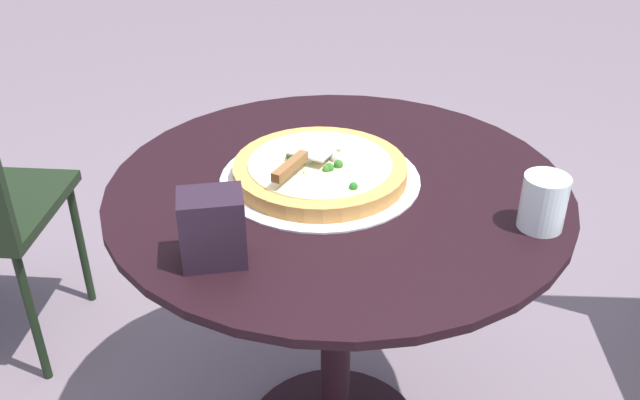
# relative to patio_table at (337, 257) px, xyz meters

# --- Properties ---
(patio_table) EXTENTS (0.92, 0.92, 0.74)m
(patio_table) POSITION_rel_patio_table_xyz_m (0.00, 0.00, 0.00)
(patio_table) COLOR black
(patio_table) RESTS_ON ground
(pizza_on_tray) EXTENTS (0.40, 0.40, 0.06)m
(pizza_on_tray) POSITION_rel_patio_table_xyz_m (-0.02, 0.04, 0.20)
(pizza_on_tray) COLOR silver
(pizza_on_tray) RESTS_ON patio_table
(pizza_server) EXTENTS (0.21, 0.14, 0.02)m
(pizza_server) POSITION_rel_patio_table_xyz_m (-0.06, 0.04, 0.24)
(pizza_server) COLOR silver
(pizza_server) RESTS_ON pizza_on_tray
(drinking_cup) EXTENTS (0.08, 0.08, 0.10)m
(drinking_cup) POSITION_rel_patio_table_xyz_m (0.20, -0.34, 0.23)
(drinking_cup) COLOR silver
(drinking_cup) RESTS_ON patio_table
(napkin_dispenser) EXTENTS (0.13, 0.12, 0.13)m
(napkin_dispenser) POSITION_rel_patio_table_xyz_m (-0.32, -0.09, 0.24)
(napkin_dispenser) COLOR black
(napkin_dispenser) RESTS_ON patio_table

